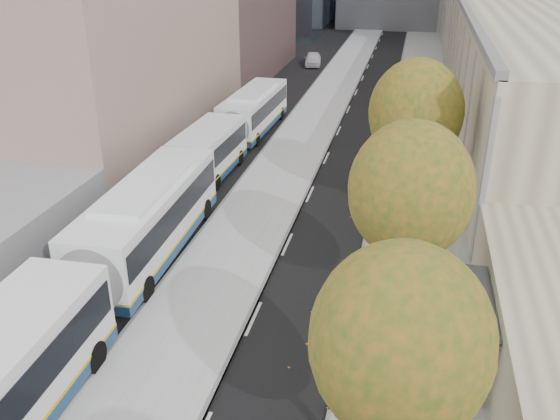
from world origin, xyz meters
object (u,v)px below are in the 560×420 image
(distant_car, at_px, (313,59))
(bus_shelter, at_px, (467,310))
(bus_near, at_px, (104,267))
(bus_far, at_px, (237,125))

(distant_car, bearing_deg, bus_shelter, -82.55)
(bus_shelter, height_order, bus_near, bus_near)
(bus_far, xyz_separation_m, distant_car, (0.19, 28.44, -0.85))
(bus_shelter, bearing_deg, bus_near, 177.31)
(bus_shelter, relative_size, distant_car, 1.04)
(bus_shelter, xyz_separation_m, bus_far, (-13.47, 19.80, -0.62))
(bus_far, distance_m, distant_car, 28.45)
(bus_shelter, height_order, bus_far, bus_far)
(bus_near, xyz_separation_m, distant_car, (-0.31, 47.63, -1.03))
(bus_near, distance_m, distant_car, 47.64)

